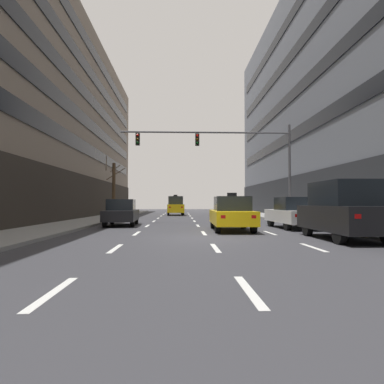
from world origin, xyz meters
The scene contains 35 objects.
ground_plane centered at (0.00, 0.00, 0.00)m, with size 120.00×120.00×0.00m, color #38383D.
sidewalk_left centered at (-7.89, 0.00, 0.07)m, with size 3.32×80.00×0.14m, color gray.
lane_stripe_l1_s2 centered at (-3.12, -8.00, 0.00)m, with size 0.16×2.00×0.01m, color silver.
lane_stripe_l1_s3 centered at (-3.12, -3.00, 0.00)m, with size 0.16×2.00×0.01m, color silver.
lane_stripe_l1_s4 centered at (-3.12, 2.00, 0.00)m, with size 0.16×2.00×0.01m, color silver.
lane_stripe_l1_s5 centered at (-3.12, 7.00, 0.00)m, with size 0.16×2.00×0.01m, color silver.
lane_stripe_l1_s6 centered at (-3.12, 12.00, 0.00)m, with size 0.16×2.00×0.01m, color silver.
lane_stripe_l1_s7 centered at (-3.12, 17.00, 0.00)m, with size 0.16×2.00×0.01m, color silver.
lane_stripe_l1_s8 centered at (-3.12, 22.00, 0.00)m, with size 0.16×2.00×0.01m, color silver.
lane_stripe_l1_s9 centered at (-3.12, 27.00, 0.00)m, with size 0.16×2.00×0.01m, color silver.
lane_stripe_l1_s10 centered at (-3.12, 32.00, 0.00)m, with size 0.16×2.00×0.01m, color silver.
lane_stripe_l2_s2 centered at (0.00, -8.00, 0.00)m, with size 0.16×2.00×0.01m, color silver.
lane_stripe_l2_s3 centered at (0.00, -3.00, 0.00)m, with size 0.16×2.00×0.01m, color silver.
lane_stripe_l2_s4 centered at (0.00, 2.00, 0.00)m, with size 0.16×2.00×0.01m, color silver.
lane_stripe_l2_s5 centered at (0.00, 7.00, 0.00)m, with size 0.16×2.00×0.01m, color silver.
lane_stripe_l2_s6 centered at (0.00, 12.00, 0.00)m, with size 0.16×2.00×0.01m, color silver.
lane_stripe_l2_s7 centered at (0.00, 17.00, 0.00)m, with size 0.16×2.00×0.01m, color silver.
lane_stripe_l2_s8 centered at (0.00, 22.00, 0.00)m, with size 0.16×2.00×0.01m, color silver.
lane_stripe_l2_s9 centered at (0.00, 27.00, 0.00)m, with size 0.16×2.00×0.01m, color silver.
lane_stripe_l2_s10 centered at (0.00, 32.00, 0.00)m, with size 0.16×2.00×0.01m, color silver.
lane_stripe_l3_s3 centered at (3.12, -3.00, 0.00)m, with size 0.16×2.00×0.01m, color silver.
lane_stripe_l3_s4 centered at (3.12, 2.00, 0.00)m, with size 0.16×2.00×0.01m, color silver.
lane_stripe_l3_s5 centered at (3.12, 7.00, 0.00)m, with size 0.16×2.00×0.01m, color silver.
lane_stripe_l3_s6 centered at (3.12, 12.00, 0.00)m, with size 0.16×2.00×0.01m, color silver.
lane_stripe_l3_s7 centered at (3.12, 17.00, 0.00)m, with size 0.16×2.00×0.01m, color silver.
lane_stripe_l3_s8 centered at (3.12, 22.00, 0.00)m, with size 0.16×2.00×0.01m, color silver.
lane_stripe_l3_s9 centered at (3.12, 27.00, 0.00)m, with size 0.16×2.00×0.01m, color silver.
lane_stripe_l3_s10 centered at (3.12, 32.00, 0.00)m, with size 0.16×2.00×0.01m, color silver.
car_driving_0 centered at (-4.74, 7.21, 0.80)m, with size 2.03×4.44×1.63m.
taxi_driving_1 centered at (-1.63, 24.16, 1.07)m, with size 2.00×4.50×2.33m.
taxi_driving_2 centered at (1.52, 3.31, 0.86)m, with size 2.04×4.67×1.93m.
car_parked_1 centered at (5.19, -0.86, 1.12)m, with size 1.98×4.68×2.26m.
car_parked_2 centered at (5.19, 4.67, 0.85)m, with size 2.05×4.66×1.73m.
traffic_signal_0 centered at (2.44, 9.50, 5.06)m, with size 11.98×0.35×6.82m.
street_tree_1 centered at (-7.58, 18.83, 2.83)m, with size 1.89×1.87×5.91m.
Camera 1 is at (-1.12, -13.30, 1.42)m, focal length 30.66 mm.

